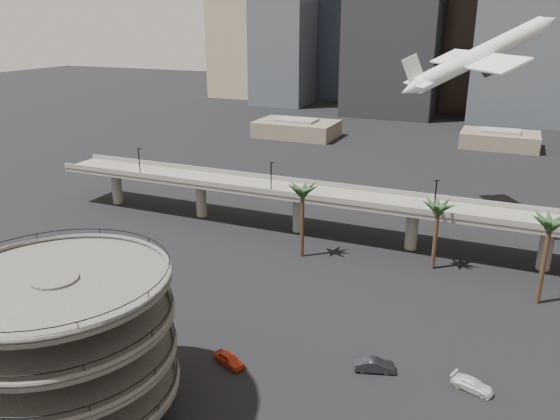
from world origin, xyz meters
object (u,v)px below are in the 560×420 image
at_px(parking_ramp, 64,336).
at_px(car_b, 375,365).
at_px(overpass, 354,203).
at_px(car_a, 229,359).
at_px(airborne_jet, 478,57).
at_px(car_c, 472,385).

distance_m(parking_ramp, car_b, 34.91).
distance_m(parking_ramp, overpass, 60.46).
bearing_deg(car_a, parking_ramp, 167.50).
relative_size(parking_ramp, car_b, 4.63).
height_order(parking_ramp, car_a, parking_ramp).
height_order(parking_ramp, airborne_jet, airborne_jet).
relative_size(parking_ramp, car_a, 5.05).
bearing_deg(airborne_jet, car_a, -140.49).
height_order(overpass, car_b, overpass).
relative_size(car_b, car_c, 1.02).
distance_m(overpass, car_b, 41.68).
relative_size(overpass, car_c, 27.59).
relative_size(overpass, car_a, 29.56).
distance_m(car_b, car_c, 11.01).
xyz_separation_m(parking_ramp, car_b, (26.95, 20.27, -9.05)).
xyz_separation_m(parking_ramp, overpass, (13.00, 59.00, -2.50)).
bearing_deg(car_c, parking_ramp, 136.64).
bearing_deg(car_c, overpass, 50.84).
bearing_deg(airborne_jet, car_c, -115.17).
bearing_deg(airborne_jet, overpass, -166.97).
height_order(parking_ramp, car_c, parking_ramp).
height_order(overpass, car_c, overpass).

